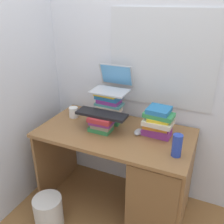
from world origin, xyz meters
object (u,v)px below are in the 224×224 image
book_stack_tall (109,108)px  keyboard (102,114)px  book_stack_keyboard_riser (102,123)px  wastebasket (49,212)px  laptop (112,84)px  desk (149,178)px  water_bottle (177,145)px  computer_mouse (138,132)px  book_stack_side (158,122)px  mug (74,112)px

book_stack_tall → keyboard: size_ratio=0.67×
book_stack_keyboard_riser → wastebasket: size_ratio=0.74×
book_stack_keyboard_riser → laptop: laptop is taller
desk → book_stack_tall: book_stack_tall is taller
desk → water_bottle: 0.50m
keyboard → book_stack_keyboard_riser: bearing=-60.9°
desk → computer_mouse: size_ratio=12.27×
keyboard → wastebasket: keyboard is taller
keyboard → computer_mouse: size_ratio=4.04×
laptop → computer_mouse: bearing=-27.9°
desk → book_stack_side: size_ratio=5.05×
book_stack_side → computer_mouse: 0.18m
desk → laptop: 0.84m
mug → wastebasket: mug is taller
mug → water_bottle: size_ratio=0.73×
book_stack_side → mug: 0.80m
book_stack_keyboard_riser → keyboard: bearing=119.7°
desk → keyboard: bearing=-179.7°
keyboard → wastebasket: bearing=-124.9°
mug → water_bottle: water_bottle is taller
book_stack_side → computer_mouse: book_stack_side is taller
book_stack_tall → water_bottle: size_ratio=1.70×
water_bottle → mug: bearing=166.6°
desk → book_stack_tall: bearing=159.4°
computer_mouse → wastebasket: computer_mouse is taller
book_stack_keyboard_riser → water_bottle: 0.64m
book_stack_keyboard_riser → wastebasket: (-0.30, -0.43, -0.71)m
book_stack_keyboard_riser → computer_mouse: (0.29, 0.08, -0.06)m
book_stack_tall → computer_mouse: (0.31, -0.10, -0.12)m
mug → book_stack_keyboard_riser: bearing=-20.4°
laptop → mug: size_ratio=2.54×
laptop → book_stack_side: bearing=-15.4°
computer_mouse → laptop: bearing=152.1°
desk → book_stack_keyboard_riser: size_ratio=6.19×
book_stack_tall → laptop: bearing=86.2°
book_stack_tall → computer_mouse: 0.35m
book_stack_keyboard_riser → keyboard: keyboard is taller
desk → computer_mouse: computer_mouse is taller
book_stack_keyboard_riser → keyboard: (-0.00, 0.01, 0.08)m
book_stack_tall → wastebasket: book_stack_tall is taller
desk → book_stack_tall: 0.68m
desk → mug: mug is taller
book_stack_side → water_bottle: bearing=-47.9°
book_stack_keyboard_riser → laptop: (-0.01, 0.24, 0.26)m
keyboard → computer_mouse: keyboard is taller
laptop → wastebasket: bearing=-113.4°
book_stack_side → keyboard: 0.46m
laptop → keyboard: (0.01, -0.23, -0.18)m
desk → laptop: laptop is taller
book_stack_tall → wastebasket: 1.02m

